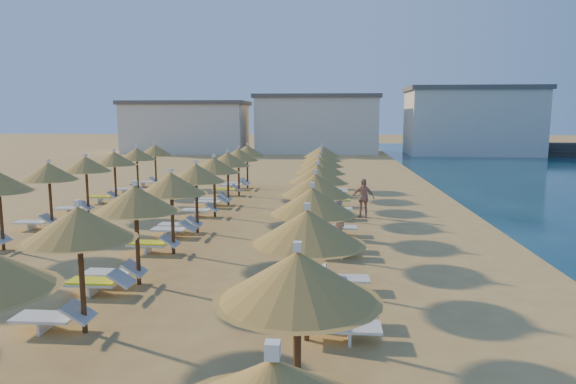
# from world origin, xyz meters

# --- Properties ---
(ground) EXTENTS (220.00, 220.00, 0.00)m
(ground) POSITION_xyz_m (0.00, 0.00, 0.00)
(ground) COLOR tan
(ground) RESTS_ON ground
(jetty) EXTENTS (30.17, 5.53, 1.50)m
(jetty) POSITION_xyz_m (30.16, 43.22, 0.75)
(jetty) COLOR black
(jetty) RESTS_ON ground
(hotel_blocks) EXTENTS (50.80, 10.86, 8.10)m
(hotel_blocks) POSITION_xyz_m (3.31, 46.09, 3.70)
(hotel_blocks) COLOR silver
(hotel_blocks) RESTS_ON ground
(parasol_row_east) EXTENTS (2.45, 31.59, 2.94)m
(parasol_row_east) POSITION_xyz_m (2.50, -0.32, 2.39)
(parasol_row_east) COLOR brown
(parasol_row_east) RESTS_ON ground
(parasol_row_west) EXTENTS (2.45, 31.59, 2.94)m
(parasol_row_west) POSITION_xyz_m (-2.36, -0.32, 2.39)
(parasol_row_west) COLOR brown
(parasol_row_west) RESTS_ON ground
(parasol_row_inland) EXTENTS (2.45, 25.12, 2.94)m
(parasol_row_inland) POSITION_xyz_m (-8.48, 2.91, 2.39)
(parasol_row_inland) COLOR brown
(parasol_row_inland) RESTS_ON ground
(loungers) EXTENTS (14.10, 29.80, 0.66)m
(loungers) POSITION_xyz_m (-1.92, 0.20, 0.34)
(loungers) COLOR white
(loungers) RESTS_ON ground
(beachgoer_c) EXTENTS (1.15, 0.73, 1.82)m
(beachgoer_c) POSITION_xyz_m (4.53, 5.04, 0.91)
(beachgoer_c) COLOR tan
(beachgoer_c) RESTS_ON ground
(beachgoer_a) EXTENTS (0.46, 0.68, 1.80)m
(beachgoer_a) POSITION_xyz_m (3.32, 0.75, 0.90)
(beachgoer_a) COLOR tan
(beachgoer_a) RESTS_ON ground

